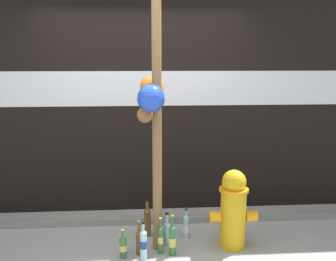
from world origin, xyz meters
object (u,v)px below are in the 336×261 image
object	(u,v)px
bottle_1	(161,239)
bottle_5	(172,240)
fire_hydrant	(233,209)
bottle_4	(143,244)
memorial_post	(153,80)
bottle_8	(158,224)
bottle_7	(139,241)
bottle_0	(167,232)
bottle_3	(147,221)
bottle_6	(123,247)
bottle_2	(186,226)

from	to	relation	value
bottle_1	bottle_5	bearing A→B (deg)	-18.63
fire_hydrant	bottle_4	distance (m)	0.97
memorial_post	bottle_8	bearing A→B (deg)	80.91
bottle_8	memorial_post	bearing A→B (deg)	-99.09
bottle_7	bottle_5	bearing A→B (deg)	-5.91
bottle_0	bottle_1	size ratio (longest dim) A/B	0.93
bottle_0	bottle_8	xyz separation A→B (m)	(-0.09, 0.20, -0.00)
fire_hydrant	bottle_7	distance (m)	0.99
bottle_0	bottle_7	distance (m)	0.34
fire_hydrant	bottle_3	bearing A→B (deg)	159.72
bottle_4	bottle_1	bearing A→B (deg)	35.39
memorial_post	bottle_6	bearing A→B (deg)	-156.92
bottle_5	fire_hydrant	bearing A→B (deg)	11.70
bottle_2	bottle_8	world-z (taller)	bottle_8
bottle_3	bottle_1	bearing A→B (deg)	-73.67
bottle_8	bottle_0	bearing A→B (deg)	-66.59
memorial_post	bottle_8	world-z (taller)	memorial_post
memorial_post	bottle_0	world-z (taller)	memorial_post
bottle_5	bottle_8	bearing A→B (deg)	106.88
fire_hydrant	bottle_2	world-z (taller)	fire_hydrant
fire_hydrant	bottle_8	size ratio (longest dim) A/B	2.41
bottle_2	memorial_post	bearing A→B (deg)	-144.62
bottle_3	bottle_4	size ratio (longest dim) A/B	1.07
bottle_3	bottle_5	xyz separation A→B (m)	(0.23, -0.45, -0.01)
bottle_5	bottle_6	world-z (taller)	bottle_5
bottle_4	bottle_6	world-z (taller)	bottle_4
bottle_2	bottle_3	bearing A→B (deg)	168.20
memorial_post	bottle_5	xyz separation A→B (m)	(0.17, -0.11, -1.55)
bottle_4	bottle_8	world-z (taller)	bottle_4
bottle_0	bottle_3	size ratio (longest dim) A/B	0.85
memorial_post	bottle_1	world-z (taller)	memorial_post
fire_hydrant	bottle_2	distance (m)	0.58
memorial_post	bottle_6	world-z (taller)	memorial_post
memorial_post	bottle_3	size ratio (longest dim) A/B	7.16
memorial_post	fire_hydrant	bearing A→B (deg)	1.27
bottle_2	bottle_7	size ratio (longest dim) A/B	0.92
bottle_6	bottle_8	size ratio (longest dim) A/B	0.86
bottle_2	bottle_7	xyz separation A→B (m)	(-0.50, -0.33, 0.01)
memorial_post	fire_hydrant	distance (m)	1.52
fire_hydrant	bottle_4	size ratio (longest dim) A/B	2.13
memorial_post	bottle_8	xyz separation A→B (m)	(0.05, 0.30, -1.56)
bottle_3	bottle_7	distance (m)	0.42
fire_hydrant	bottle_7	world-z (taller)	fire_hydrant
bottle_0	bottle_7	bearing A→B (deg)	-148.13
bottle_0	bottle_6	size ratio (longest dim) A/B	1.20
bottle_3	memorial_post	bearing A→B (deg)	-79.74
bottle_1	bottle_7	size ratio (longest dim) A/B	1.06
bottle_1	bottle_2	bearing A→B (deg)	47.92
fire_hydrant	bottle_1	distance (m)	0.79
memorial_post	bottle_3	bearing A→B (deg)	100.26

